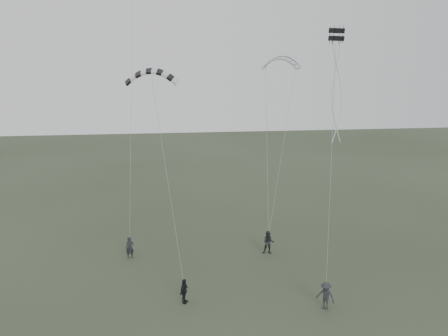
{
  "coord_description": "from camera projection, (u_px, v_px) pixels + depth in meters",
  "views": [
    {
      "loc": [
        -2.39,
        -24.47,
        14.63
      ],
      "look_at": [
        1.48,
        5.59,
        7.36
      ],
      "focal_mm": 35.0,
      "sensor_mm": 36.0,
      "label": 1
    }
  ],
  "objects": [
    {
      "name": "flyer_right",
      "position": [
        268.0,
        243.0,
        34.29
      ],
      "size": [
        1.05,
        0.91,
        1.85
      ],
      "primitive_type": "imported",
      "rotation": [
        0.0,
        0.0,
        -0.26
      ],
      "color": "#242529",
      "rests_on": "ground"
    },
    {
      "name": "flyer_left",
      "position": [
        130.0,
        248.0,
        33.56
      ],
      "size": [
        0.66,
        0.47,
        1.68
      ],
      "primitive_type": "imported",
      "rotation": [
        0.0,
        0.0,
        0.12
      ],
      "color": "black",
      "rests_on": "ground"
    },
    {
      "name": "kite_pale_large",
      "position": [
        281.0,
        58.0,
        38.71
      ],
      "size": [
        3.51,
        2.73,
        1.59
      ],
      "primitive_type": null,
      "rotation": [
        0.21,
        0.0,
        -0.55
      ],
      "color": "#B8BBBD",
      "rests_on": "flyer_right"
    },
    {
      "name": "kite_box",
      "position": [
        336.0,
        35.0,
        25.86
      ],
      "size": [
        0.88,
        0.91,
        0.77
      ],
      "primitive_type": null,
      "rotation": [
        0.07,
        0.0,
        0.37
      ],
      "color": "black",
      "rests_on": "flyer_far"
    },
    {
      "name": "flyer_center",
      "position": [
        184.0,
        291.0,
        27.23
      ],
      "size": [
        0.78,
        1.01,
        1.6
      ],
      "primitive_type": "imported",
      "rotation": [
        0.0,
        0.0,
        1.08
      ],
      "color": "black",
      "rests_on": "ground"
    },
    {
      "name": "kite_striped",
      "position": [
        152.0,
        71.0,
        27.11
      ],
      "size": [
        3.36,
        1.38,
        1.46
      ],
      "primitive_type": null,
      "rotation": [
        0.31,
        0.0,
        -0.07
      ],
      "color": "black",
      "rests_on": "flyer_center"
    },
    {
      "name": "flyer_far",
      "position": [
        326.0,
        296.0,
        26.51
      ],
      "size": [
        1.29,
        1.27,
        1.78
      ],
      "primitive_type": "imported",
      "rotation": [
        0.0,
        0.0,
        -0.75
      ],
      "color": "#29282E",
      "rests_on": "ground"
    },
    {
      "name": "ground",
      "position": [
        212.0,
        304.0,
        27.31
      ],
      "size": [
        140.0,
        140.0,
        0.0
      ],
      "primitive_type": "plane",
      "color": "#2F3B26",
      "rests_on": "ground"
    }
  ]
}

